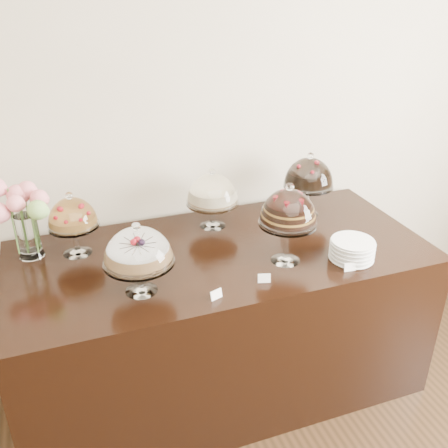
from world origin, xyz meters
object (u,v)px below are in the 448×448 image
object	(u,v)px
cake_stand_dark_choco	(309,175)
flower_vase	(20,212)
plate_stack	(352,250)
cake_stand_cheesecake	(212,192)
cake_stand_choco_layer	(288,210)
cake_stand_sugar_sponge	(138,249)
cake_stand_fruit_tart	(72,216)
display_counter	(221,319)

from	to	relation	value
cake_stand_dark_choco	flower_vase	distance (m)	1.59
plate_stack	cake_stand_dark_choco	bearing A→B (deg)	86.08
cake_stand_cheesecake	cake_stand_dark_choco	xyz separation A→B (m)	(0.59, -0.04, 0.04)
flower_vase	cake_stand_choco_layer	bearing A→B (deg)	-21.33
cake_stand_choco_layer	plate_stack	bearing A→B (deg)	-17.39
cake_stand_sugar_sponge	cake_stand_dark_choco	distance (m)	1.20
cake_stand_sugar_sponge	cake_stand_dark_choco	bearing A→B (deg)	23.25
cake_stand_fruit_tart	flower_vase	bearing A→B (deg)	169.84
cake_stand_choco_layer	plate_stack	size ratio (longest dim) A/B	1.92
cake_stand_fruit_tart	cake_stand_sugar_sponge	bearing A→B (deg)	-61.78
display_counter	cake_stand_choco_layer	world-z (taller)	cake_stand_choco_layer
cake_stand_sugar_sponge	plate_stack	bearing A→B (deg)	-4.33
cake_stand_fruit_tart	cake_stand_dark_choco	bearing A→B (deg)	0.74
plate_stack	cake_stand_sugar_sponge	bearing A→B (deg)	175.67
display_counter	cake_stand_cheesecake	bearing A→B (deg)	79.70
cake_stand_dark_choco	cake_stand_fruit_tart	distance (m)	1.35
cake_stand_dark_choco	cake_stand_cheesecake	bearing A→B (deg)	175.99
cake_stand_choco_layer	cake_stand_fruit_tart	xyz separation A→B (m)	(-0.99, 0.44, -0.07)
cake_stand_cheesecake	plate_stack	distance (m)	0.83
cake_stand_fruit_tart	plate_stack	size ratio (longest dim) A/B	1.57
display_counter	plate_stack	xyz separation A→B (m)	(0.60, -0.31, 0.50)
cake_stand_fruit_tart	flower_vase	size ratio (longest dim) A/B	0.83
cake_stand_choco_layer	cake_stand_dark_choco	xyz separation A→B (m)	(0.36, 0.45, -0.03)
display_counter	cake_stand_fruit_tart	bearing A→B (deg)	162.11
cake_stand_sugar_sponge	plate_stack	xyz separation A→B (m)	(1.07, -0.08, -0.17)
display_counter	cake_stand_dark_choco	world-z (taller)	cake_stand_dark_choco
cake_stand_fruit_tart	plate_stack	distance (m)	1.43
flower_vase	cake_stand_sugar_sponge	bearing A→B (deg)	-45.93
cake_stand_choco_layer	cake_stand_fruit_tart	distance (m)	1.08
cake_stand_sugar_sponge	cake_stand_choco_layer	world-z (taller)	cake_stand_choco_layer
cake_stand_fruit_tart	flower_vase	xyz separation A→B (m)	(-0.24, 0.04, 0.04)
cake_stand_sugar_sponge	flower_vase	distance (m)	0.70
display_counter	cake_stand_choco_layer	size ratio (longest dim) A/B	5.18
cake_stand_cheesecake	cake_stand_fruit_tart	world-z (taller)	cake_stand_cheesecake
cake_stand_choco_layer	cake_stand_fruit_tart	bearing A→B (deg)	156.18
cake_stand_sugar_sponge	cake_stand_cheesecake	xyz separation A→B (m)	(0.52, 0.52, -0.01)
cake_stand_choco_layer	cake_stand_sugar_sponge	bearing A→B (deg)	-178.42
display_counter	flower_vase	world-z (taller)	flower_vase
cake_stand_sugar_sponge	flower_vase	world-z (taller)	flower_vase
cake_stand_sugar_sponge	cake_stand_choco_layer	distance (m)	0.75
cake_stand_cheesecake	plate_stack	xyz separation A→B (m)	(0.55, -0.60, -0.16)
cake_stand_fruit_tart	plate_stack	xyz separation A→B (m)	(1.31, -0.54, -0.16)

